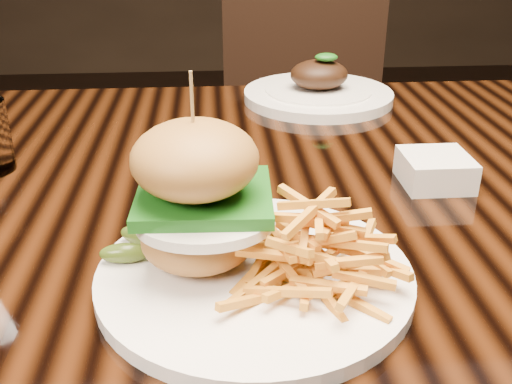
{
  "coord_description": "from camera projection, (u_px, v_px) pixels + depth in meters",
  "views": [
    {
      "loc": [
        -0.09,
        -0.7,
        1.08
      ],
      "look_at": [
        -0.04,
        -0.15,
        0.81
      ],
      "focal_mm": 42.0,
      "sensor_mm": 36.0,
      "label": 1
    }
  ],
  "objects": [
    {
      "name": "burger_plate",
      "position": [
        250.0,
        233.0,
        0.55
      ],
      "size": [
        0.3,
        0.3,
        0.2
      ],
      "rotation": [
        0.0,
        0.0,
        -0.25
      ],
      "color": "white",
      "rests_on": "dining_table"
    },
    {
      "name": "chair_far",
      "position": [
        305.0,
        114.0,
        1.68
      ],
      "size": [
        0.48,
        0.49,
        0.95
      ],
      "rotation": [
        0.0,
        0.0,
        -0.05
      ],
      "color": "black",
      "rests_on": "ground"
    },
    {
      "name": "dining_table",
      "position": [
        280.0,
        232.0,
        0.81
      ],
      "size": [
        1.6,
        0.9,
        0.75
      ],
      "color": "black",
      "rests_on": "ground"
    },
    {
      "name": "ramekin",
      "position": [
        435.0,
        170.0,
        0.76
      ],
      "size": [
        0.11,
        0.11,
        0.04
      ],
      "primitive_type": "cube",
      "rotation": [
        0.0,
        0.0,
        0.38
      ],
      "color": "white",
      "rests_on": "dining_table"
    },
    {
      "name": "far_dish",
      "position": [
        318.0,
        91.0,
        1.08
      ],
      "size": [
        0.27,
        0.27,
        0.09
      ],
      "rotation": [
        0.0,
        0.0,
        0.19
      ],
      "color": "white",
      "rests_on": "dining_table"
    }
  ]
}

